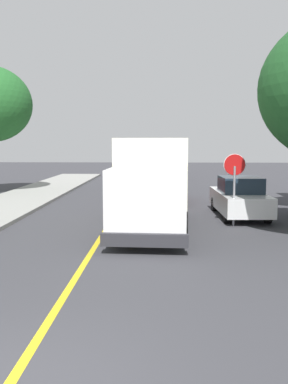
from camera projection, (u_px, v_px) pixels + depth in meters
The scene contains 8 objects.
centre_line_yellow at pixel (106, 228), 14.96m from camera, with size 0.16×56.00×0.01m, color gold.
box_truck at pixel (153, 179), 14.96m from camera, with size 2.73×7.28×3.20m.
parked_car_near at pixel (167, 186), 21.71m from camera, with size 1.81×4.40×1.67m.
parked_car_mid at pixel (156, 176), 28.35m from camera, with size 2.02×4.48×1.67m.
parked_car_far at pixel (160, 170), 35.01m from camera, with size 1.91×4.44×1.67m.
parked_car_furthest at pixel (161, 165), 42.03m from camera, with size 1.90×4.44×1.67m.
parked_van_across at pixel (239, 198), 17.17m from camera, with size 1.93×4.45×1.67m.
stop_sign at pixel (234, 176), 15.22m from camera, with size 0.80×0.10×2.65m.
Camera 1 is at (1.89, -4.65, 3.05)m, focal length 38.99 mm.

